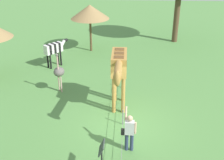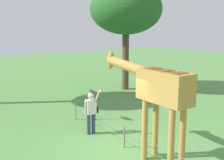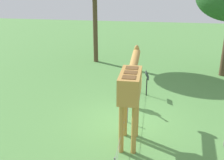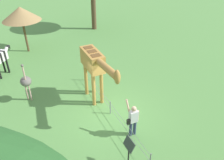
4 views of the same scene
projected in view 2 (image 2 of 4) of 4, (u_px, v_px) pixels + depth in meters
ground_plane at (125, 147)px, 9.88m from camera, size 60.00×60.00×0.00m
giraffe at (157, 90)px, 8.54m from camera, size 3.73×0.70×3.16m
visitor at (91, 111)px, 10.93m from camera, size 0.58×0.58×1.76m
tree_east at (126, 10)px, 17.60m from camera, size 4.36×4.36×6.46m
info_sign at (95, 98)px, 12.51m from camera, size 0.56×0.21×1.32m
wire_fence at (124, 136)px, 9.77m from camera, size 7.05×0.05×0.75m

